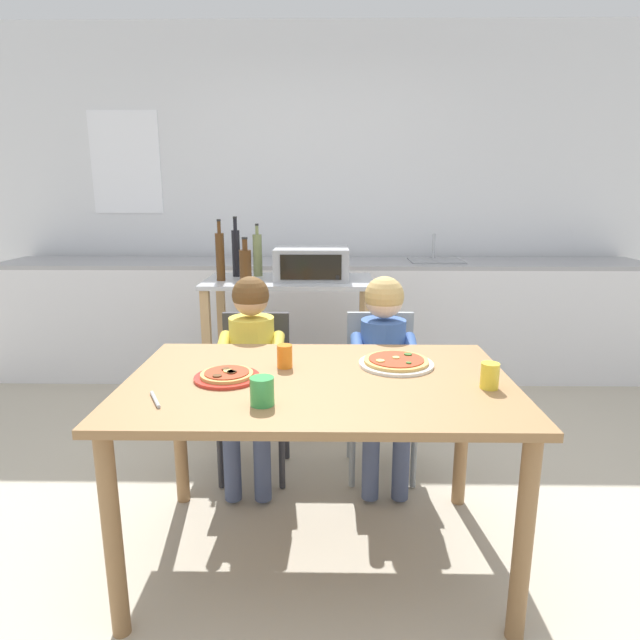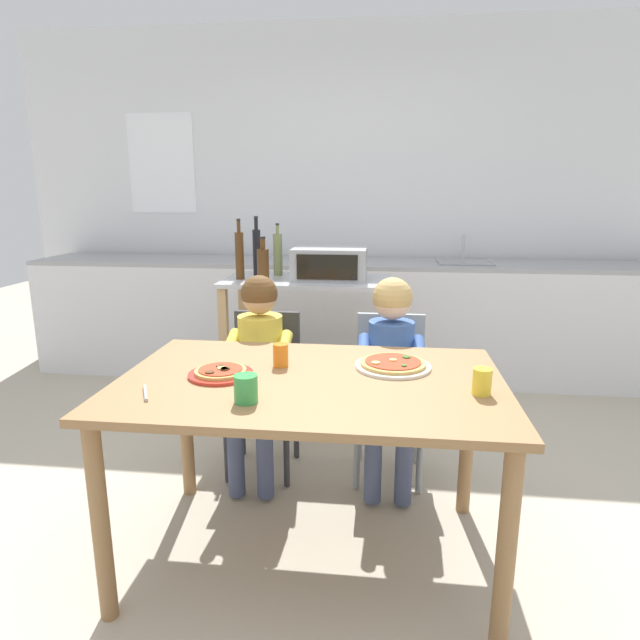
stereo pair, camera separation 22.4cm
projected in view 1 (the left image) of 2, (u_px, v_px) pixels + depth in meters
ground_plane at (322, 439)px, 3.18m from camera, size 10.97×10.97×0.00m
back_wall_tiled at (323, 201)px, 4.44m from camera, size 5.49×0.13×2.70m
kitchen_counter at (324, 318)px, 4.25m from camera, size 4.94×0.60×1.10m
kitchen_island_cart at (290, 328)px, 3.35m from camera, size 1.02×0.53×0.90m
toaster_oven at (312, 264)px, 3.26m from camera, size 0.44×0.34×0.19m
bottle_brown_beer at (236, 252)px, 3.35m from camera, size 0.05×0.05×0.37m
bottle_clear_vinegar at (220, 256)px, 3.20m from camera, size 0.05×0.05×0.36m
bottle_squat_spirits at (245, 265)px, 3.13m from camera, size 0.07×0.07×0.27m
bottle_slim_sauce at (258, 254)px, 3.38m from camera, size 0.06×0.06×0.33m
dining_table at (319, 402)px, 2.01m from camera, size 1.42×0.91×0.75m
dining_chair_left at (255, 382)px, 2.74m from camera, size 0.36×0.36×0.81m
dining_chair_right at (381, 381)px, 2.75m from camera, size 0.36×0.36×0.81m
child_in_yellow_shirt at (251, 358)px, 2.59m from camera, size 0.32×0.42×1.01m
child_in_blue_striped_shirt at (384, 355)px, 2.59m from camera, size 0.32×0.42×1.01m
pizza_plate_red_rimmed at (227, 376)px, 1.98m from camera, size 0.24×0.24×0.03m
pizza_plate_white at (396, 362)px, 2.13m from camera, size 0.30×0.30×0.03m
drinking_cup_yellow at (490, 376)px, 1.88m from camera, size 0.06×0.06×0.09m
drinking_cup_green at (262, 391)px, 1.73m from camera, size 0.08×0.08×0.09m
drinking_cup_orange at (285, 356)px, 2.10m from camera, size 0.06×0.06×0.09m
serving_spoon at (155, 399)px, 1.77m from camera, size 0.07×0.13×0.01m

